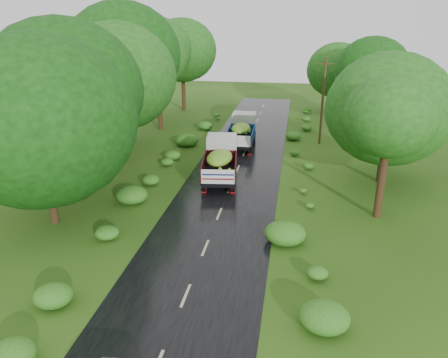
# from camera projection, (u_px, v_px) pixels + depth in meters

# --- Properties ---
(ground) EXTENTS (120.00, 120.00, 0.00)m
(ground) POSITION_uv_depth(u_px,v_px,m) (186.00, 296.00, 18.21)
(ground) COLOR #20450E
(ground) RESTS_ON ground
(road) EXTENTS (6.50, 80.00, 0.02)m
(road) POSITION_uv_depth(u_px,v_px,m) (209.00, 238.00, 22.81)
(road) COLOR black
(road) RESTS_ON ground
(road_lines) EXTENTS (0.12, 69.60, 0.00)m
(road_lines) POSITION_uv_depth(u_px,v_px,m) (213.00, 229.00, 23.73)
(road_lines) COLOR #BFB78C
(road_lines) RESTS_ON road
(truck_near) EXTENTS (2.95, 6.49, 2.64)m
(truck_near) POSITION_uv_depth(u_px,v_px,m) (221.00, 158.00, 30.58)
(truck_near) COLOR black
(truck_near) RESTS_ON ground
(truck_far) EXTENTS (2.28, 6.11, 2.55)m
(truck_far) POSITION_uv_depth(u_px,v_px,m) (242.00, 130.00, 38.21)
(truck_far) COLOR black
(truck_far) RESTS_ON ground
(utility_pole) EXTENTS (1.32, 0.33, 7.58)m
(utility_pole) POSITION_uv_depth(u_px,v_px,m) (323.00, 100.00, 37.98)
(utility_pole) COLOR #382616
(utility_pole) RESTS_ON ground
(trees_left) EXTENTS (6.28, 34.72, 9.72)m
(trees_left) POSITION_uv_depth(u_px,v_px,m) (124.00, 70.00, 35.29)
(trees_left) COLOR black
(trees_left) RESTS_ON ground
(trees_right) EXTENTS (6.46, 30.93, 7.55)m
(trees_right) POSITION_uv_depth(u_px,v_px,m) (367.00, 86.00, 36.35)
(trees_right) COLOR black
(trees_right) RESTS_ON ground
(shrubs) EXTENTS (11.90, 44.00, 0.70)m
(shrubs) POSITION_uv_depth(u_px,v_px,m) (234.00, 174.00, 30.98)
(shrubs) COLOR #1D5D16
(shrubs) RESTS_ON ground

